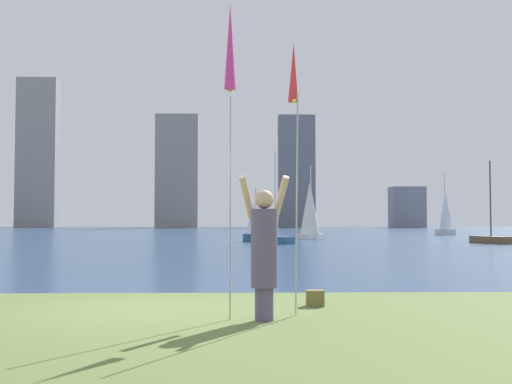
% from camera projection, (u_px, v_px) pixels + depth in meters
% --- Properties ---
extents(ground, '(120.00, 138.00, 0.12)m').
position_uv_depth(ground, '(225.00, 235.00, 60.74)').
color(ground, '#5B7038').
extents(person, '(0.75, 0.55, 2.04)m').
position_uv_depth(person, '(264.00, 249.00, 8.78)').
color(person, '#594C72').
rests_on(person, ground).
extents(kite_flag_left, '(0.16, 0.61, 4.47)m').
position_uv_depth(kite_flag_left, '(230.00, 55.00, 8.81)').
color(kite_flag_left, '#B2B2B7').
rests_on(kite_flag_left, ground).
extents(kite_flag_right, '(0.16, 0.88, 4.12)m').
position_uv_depth(kite_flag_right, '(294.00, 82.00, 9.60)').
color(kite_flag_right, '#B2B2B7').
rests_on(kite_flag_right, ground).
extents(bag, '(0.28, 0.21, 0.26)m').
position_uv_depth(bag, '(315.00, 298.00, 10.20)').
color(bag, olive).
rests_on(bag, ground).
extents(sailboat_0, '(1.37, 2.50, 5.78)m').
position_uv_depth(sailboat_0, '(446.00, 214.00, 58.57)').
color(sailboat_0, silver).
rests_on(sailboat_0, ground).
extents(sailboat_2, '(1.74, 2.37, 3.48)m').
position_uv_depth(sailboat_2, '(255.00, 222.00, 40.52)').
color(sailboat_2, '#2D6084').
rests_on(sailboat_2, ground).
extents(sailboat_3, '(2.27, 2.93, 5.39)m').
position_uv_depth(sailboat_3, '(310.00, 211.00, 45.58)').
color(sailboat_3, white).
rests_on(sailboat_3, ground).
extents(sailboat_5, '(2.27, 2.22, 5.44)m').
position_uv_depth(sailboat_5, '(275.00, 239.00, 36.81)').
color(sailboat_5, '#2D6084').
rests_on(sailboat_5, ground).
extents(sailboat_6, '(1.69, 3.07, 4.93)m').
position_uv_depth(sailboat_6, '(491.00, 239.00, 37.19)').
color(sailboat_6, brown).
rests_on(sailboat_6, ground).
extents(skyline_tower_0, '(7.29, 3.02, 27.67)m').
position_uv_depth(skyline_tower_0, '(38.00, 153.00, 115.94)').
color(skyline_tower_0, gray).
rests_on(skyline_tower_0, ground).
extents(skyline_tower_1, '(7.52, 4.55, 20.11)m').
position_uv_depth(skyline_tower_1, '(178.00, 171.00, 112.03)').
color(skyline_tower_1, gray).
rests_on(skyline_tower_1, ground).
extents(skyline_tower_2, '(6.74, 3.17, 20.74)m').
position_uv_depth(skyline_tower_2, '(296.00, 171.00, 116.01)').
color(skyline_tower_2, slate).
rests_on(skyline_tower_2, ground).
extents(skyline_tower_3, '(5.97, 4.37, 7.39)m').
position_uv_depth(skyline_tower_3, '(407.00, 207.00, 113.92)').
color(skyline_tower_3, gray).
rests_on(skyline_tower_3, ground).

